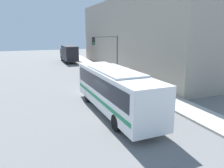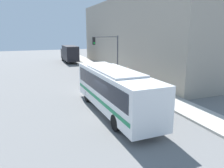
{
  "view_description": "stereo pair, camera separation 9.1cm",
  "coord_description": "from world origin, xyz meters",
  "px_view_note": "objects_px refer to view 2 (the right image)",
  "views": [
    {
      "loc": [
        -5.23,
        -13.25,
        5.7
      ],
      "look_at": [
        1.43,
        3.58,
        1.36
      ],
      "focal_mm": 35.0,
      "sensor_mm": 36.0,
      "label": 1
    },
    {
      "loc": [
        -5.14,
        -13.28,
        5.7
      ],
      "look_at": [
        1.43,
        3.58,
        1.36
      ],
      "focal_mm": 35.0,
      "sensor_mm": 36.0,
      "label": 2
    }
  ],
  "objects_px": {
    "traffic_light_pole": "(109,49)",
    "pedestrian_near_corner": "(128,74)",
    "parking_meter": "(121,73)",
    "fire_hydrant": "(138,84)",
    "delivery_truck": "(70,53)",
    "city_bus": "(114,88)"
  },
  "relations": [
    {
      "from": "traffic_light_pole",
      "to": "pedestrian_near_corner",
      "type": "relative_size",
      "value": 3.01
    },
    {
      "from": "traffic_light_pole",
      "to": "parking_meter",
      "type": "relative_size",
      "value": 4.21
    },
    {
      "from": "fire_hydrant",
      "to": "pedestrian_near_corner",
      "type": "xyz_separation_m",
      "value": [
        0.3,
        3.05,
        0.51
      ]
    },
    {
      "from": "fire_hydrant",
      "to": "delivery_truck",
      "type": "bearing_deg",
      "value": 96.43
    },
    {
      "from": "delivery_truck",
      "to": "parking_meter",
      "type": "height_order",
      "value": "delivery_truck"
    },
    {
      "from": "city_bus",
      "to": "traffic_light_pole",
      "type": "xyz_separation_m",
      "value": [
        3.67,
        10.91,
        1.85
      ]
    },
    {
      "from": "parking_meter",
      "to": "pedestrian_near_corner",
      "type": "height_order",
      "value": "pedestrian_near_corner"
    },
    {
      "from": "traffic_light_pole",
      "to": "city_bus",
      "type": "bearing_deg",
      "value": -108.61
    },
    {
      "from": "parking_meter",
      "to": "traffic_light_pole",
      "type": "bearing_deg",
      "value": 124.06
    },
    {
      "from": "fire_hydrant",
      "to": "parking_meter",
      "type": "relative_size",
      "value": 0.59
    },
    {
      "from": "pedestrian_near_corner",
      "to": "fire_hydrant",
      "type": "bearing_deg",
      "value": -95.57
    },
    {
      "from": "fire_hydrant",
      "to": "traffic_light_pole",
      "type": "distance_m",
      "value": 6.61
    },
    {
      "from": "city_bus",
      "to": "fire_hydrant",
      "type": "distance_m",
      "value": 7.1
    },
    {
      "from": "city_bus",
      "to": "traffic_light_pole",
      "type": "bearing_deg",
      "value": 70.2
    },
    {
      "from": "fire_hydrant",
      "to": "traffic_light_pole",
      "type": "height_order",
      "value": "traffic_light_pole"
    },
    {
      "from": "delivery_truck",
      "to": "traffic_light_pole",
      "type": "relative_size",
      "value": 1.51
    },
    {
      "from": "delivery_truck",
      "to": "traffic_light_pole",
      "type": "height_order",
      "value": "traffic_light_pole"
    },
    {
      "from": "traffic_light_pole",
      "to": "parking_meter",
      "type": "height_order",
      "value": "traffic_light_pole"
    },
    {
      "from": "city_bus",
      "to": "fire_hydrant",
      "type": "height_order",
      "value": "city_bus"
    },
    {
      "from": "pedestrian_near_corner",
      "to": "traffic_light_pole",
      "type": "bearing_deg",
      "value": 115.76
    },
    {
      "from": "delivery_truck",
      "to": "pedestrian_near_corner",
      "type": "relative_size",
      "value": 4.54
    },
    {
      "from": "parking_meter",
      "to": "pedestrian_near_corner",
      "type": "bearing_deg",
      "value": -76.13
    }
  ]
}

